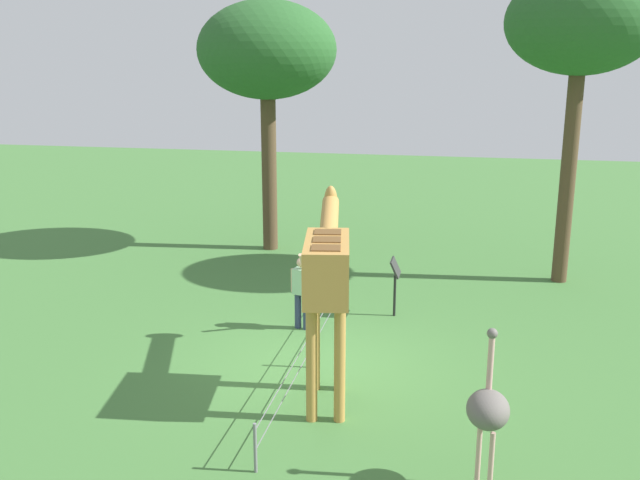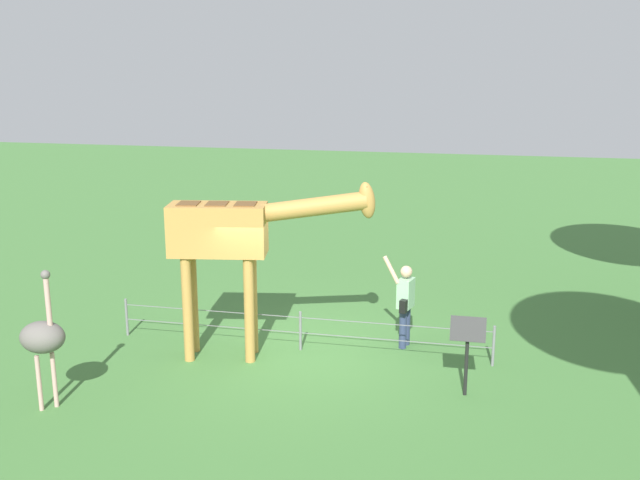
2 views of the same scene
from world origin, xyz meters
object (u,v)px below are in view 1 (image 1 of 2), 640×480
(giraffe, at_px, (327,271))
(tree_east, at_px, (581,25))
(info_sign, at_px, (395,275))
(ostrich, at_px, (488,410))
(visitor, at_px, (302,288))
(tree_northeast, at_px, (267,52))

(giraffe, distance_m, tree_east, 9.76)
(info_sign, bearing_deg, ostrich, -163.75)
(ostrich, height_order, tree_east, tree_east)
(ostrich, bearing_deg, info_sign, 16.25)
(visitor, bearing_deg, tree_east, -51.44)
(tree_east, bearing_deg, tree_northeast, 79.12)
(tree_east, relative_size, tree_northeast, 1.07)
(visitor, bearing_deg, tree_northeast, 21.51)
(tree_east, xyz_separation_m, tree_northeast, (1.58, 8.20, -0.60))
(tree_east, bearing_deg, visitor, 128.56)
(ostrich, height_order, info_sign, ostrich)
(giraffe, bearing_deg, tree_northeast, 21.27)
(visitor, bearing_deg, giraffe, -159.23)
(visitor, relative_size, info_sign, 1.35)
(visitor, distance_m, info_sign, 2.18)
(info_sign, bearing_deg, tree_east, -48.92)
(tree_east, height_order, tree_northeast, tree_east)
(giraffe, distance_m, tree_northeast, 10.38)
(info_sign, bearing_deg, tree_northeast, 40.52)
(ostrich, bearing_deg, visitor, 35.59)
(ostrich, xyz_separation_m, tree_northeast, (11.31, 6.11, 4.58))
(visitor, xyz_separation_m, tree_northeast, (6.17, 2.43, 4.86))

